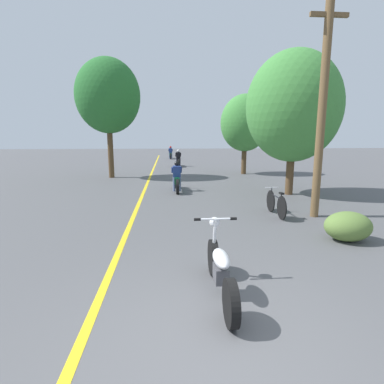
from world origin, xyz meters
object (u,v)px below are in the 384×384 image
(motorcycle_rider_lead, at_px, (177,180))
(motorcycle_rider_far, at_px, (171,154))
(roadside_tree_right_near, at_px, (294,107))
(motorcycle_rider_mid, at_px, (178,160))
(bicycle_parked, at_px, (276,203))
(utility_pole, at_px, (322,108))
(roadside_tree_right_far, at_px, (245,123))
(roadside_tree_left, at_px, (108,96))
(motorcycle_foreground, at_px, (220,269))

(motorcycle_rider_lead, height_order, motorcycle_rider_far, motorcycle_rider_far)
(roadside_tree_right_near, xyz_separation_m, motorcycle_rider_mid, (-4.25, 12.67, -3.10))
(motorcycle_rider_lead, bearing_deg, bicycle_parked, -57.17)
(utility_pole, distance_m, roadside_tree_right_far, 10.82)
(motorcycle_rider_lead, xyz_separation_m, motorcycle_rider_mid, (0.50, 11.48, 0.01))
(motorcycle_rider_mid, height_order, bicycle_parked, motorcycle_rider_mid)
(motorcycle_rider_mid, bearing_deg, motorcycle_rider_lead, -92.49)
(roadside_tree_left, height_order, motorcycle_rider_mid, roadside_tree_left)
(roadside_tree_left, relative_size, motorcycle_rider_lead, 3.23)
(motorcycle_rider_far, bearing_deg, bicycle_parked, -83.24)
(roadside_tree_left, relative_size, motorcycle_rider_far, 3.20)
(roadside_tree_right_far, bearing_deg, motorcycle_foreground, -105.68)
(motorcycle_rider_lead, bearing_deg, motorcycle_foreground, -87.70)
(utility_pole, bearing_deg, roadside_tree_left, 129.07)
(roadside_tree_left, distance_m, motorcycle_foreground, 15.28)
(motorcycle_foreground, xyz_separation_m, bicycle_parked, (2.57, 4.59, -0.04))
(motorcycle_rider_lead, relative_size, bicycle_parked, 1.28)
(utility_pole, xyz_separation_m, bicycle_parked, (-1.14, 0.22, -2.88))
(motorcycle_foreground, bearing_deg, roadside_tree_left, 106.45)
(roadside_tree_right_far, bearing_deg, motorcycle_rider_mid, 127.10)
(roadside_tree_left, relative_size, bicycle_parked, 4.13)
(roadside_tree_left, distance_m, motorcycle_rider_far, 16.56)
(bicycle_parked, bearing_deg, motorcycle_rider_far, 96.76)
(roadside_tree_right_near, bearing_deg, roadside_tree_right_far, 91.01)
(motorcycle_foreground, xyz_separation_m, motorcycle_rider_far, (-0.40, 29.63, 0.11))
(utility_pole, height_order, roadside_tree_left, roadside_tree_left)
(motorcycle_foreground, height_order, motorcycle_rider_far, motorcycle_rider_far)
(roadside_tree_right_near, bearing_deg, utility_pole, -100.52)
(motorcycle_rider_mid, height_order, motorcycle_rider_far, motorcycle_rider_far)
(roadside_tree_right_near, xyz_separation_m, motorcycle_rider_lead, (-4.75, 1.19, -3.11))
(roadside_tree_right_far, distance_m, motorcycle_rider_mid, 7.38)
(roadside_tree_right_far, bearing_deg, bicycle_parked, -99.05)
(motorcycle_rider_lead, height_order, bicycle_parked, motorcycle_rider_lead)
(roadside_tree_right_far, height_order, motorcycle_rider_far, roadside_tree_right_far)
(motorcycle_foreground, height_order, motorcycle_rider_mid, motorcycle_rider_mid)
(roadside_tree_right_near, bearing_deg, motorcycle_rider_far, 102.45)
(utility_pole, height_order, motorcycle_rider_lead, utility_pole)
(utility_pole, distance_m, motorcycle_rider_far, 25.74)
(roadside_tree_left, distance_m, motorcycle_rider_lead, 7.50)
(motorcycle_rider_far, bearing_deg, utility_pole, -80.75)
(roadside_tree_right_near, height_order, bicycle_parked, roadside_tree_right_near)
(motorcycle_rider_far, xyz_separation_m, bicycle_parked, (2.97, -25.04, -0.16))
(motorcycle_foreground, bearing_deg, motorcycle_rider_mid, 89.63)
(utility_pole, xyz_separation_m, roadside_tree_left, (-7.87, 9.69, 1.48))
(roadside_tree_right_far, height_order, motorcycle_foreground, roadside_tree_right_far)
(roadside_tree_right_near, xyz_separation_m, motorcycle_rider_far, (-4.78, 21.67, -3.09))
(utility_pole, bearing_deg, motorcycle_rider_mid, 102.43)
(motorcycle_rider_lead, distance_m, motorcycle_rider_mid, 11.49)
(roadside_tree_left, bearing_deg, roadside_tree_right_far, 7.55)
(roadside_tree_right_near, distance_m, motorcycle_rider_far, 22.40)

